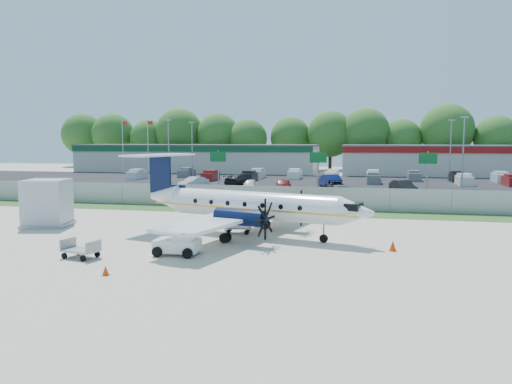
% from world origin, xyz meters
% --- Properties ---
extents(ground, '(170.00, 170.00, 0.00)m').
position_xyz_m(ground, '(0.00, 0.00, 0.00)').
color(ground, beige).
rests_on(ground, ground).
extents(grass_verge, '(170.00, 4.00, 0.02)m').
position_xyz_m(grass_verge, '(0.00, 12.00, 0.01)').
color(grass_verge, '#2D561E').
rests_on(grass_verge, ground).
extents(access_road, '(170.00, 8.00, 0.02)m').
position_xyz_m(access_road, '(0.00, 19.00, 0.01)').
color(access_road, black).
rests_on(access_road, ground).
extents(parking_lot, '(170.00, 32.00, 0.02)m').
position_xyz_m(parking_lot, '(0.00, 40.00, 0.01)').
color(parking_lot, black).
rests_on(parking_lot, ground).
extents(perimeter_fence, '(120.00, 0.06, 1.99)m').
position_xyz_m(perimeter_fence, '(0.00, 14.00, 1.00)').
color(perimeter_fence, gray).
rests_on(perimeter_fence, ground).
extents(building_west, '(46.40, 12.40, 5.24)m').
position_xyz_m(building_west, '(-24.00, 61.98, 2.63)').
color(building_west, beige).
rests_on(building_west, ground).
extents(building_east, '(44.40, 12.40, 5.24)m').
position_xyz_m(building_east, '(26.00, 61.98, 2.63)').
color(building_east, beige).
rests_on(building_east, ground).
extents(sign_left, '(1.80, 0.26, 5.00)m').
position_xyz_m(sign_left, '(-8.00, 22.91, 3.61)').
color(sign_left, gray).
rests_on(sign_left, ground).
extents(sign_mid, '(1.80, 0.26, 5.00)m').
position_xyz_m(sign_mid, '(3.00, 22.91, 3.61)').
color(sign_mid, gray).
rests_on(sign_mid, ground).
extents(sign_right, '(1.80, 0.26, 5.00)m').
position_xyz_m(sign_right, '(14.00, 22.91, 3.61)').
color(sign_right, gray).
rests_on(sign_right, ground).
extents(flagpole_west, '(1.06, 0.12, 10.00)m').
position_xyz_m(flagpole_west, '(-35.92, 55.00, 5.64)').
color(flagpole_west, white).
rests_on(flagpole_west, ground).
extents(flagpole_east, '(1.06, 0.12, 10.00)m').
position_xyz_m(flagpole_east, '(-30.92, 55.00, 5.64)').
color(flagpole_east, white).
rests_on(flagpole_east, ground).
extents(light_pole_nw, '(0.90, 0.35, 9.09)m').
position_xyz_m(light_pole_nw, '(-20.00, 38.00, 5.23)').
color(light_pole_nw, gray).
rests_on(light_pole_nw, ground).
extents(light_pole_ne, '(0.90, 0.35, 9.09)m').
position_xyz_m(light_pole_ne, '(20.00, 38.00, 5.23)').
color(light_pole_ne, gray).
rests_on(light_pole_ne, ground).
extents(light_pole_sw, '(0.90, 0.35, 9.09)m').
position_xyz_m(light_pole_sw, '(-20.00, 48.00, 5.23)').
color(light_pole_sw, gray).
rests_on(light_pole_sw, ground).
extents(light_pole_se, '(0.90, 0.35, 9.09)m').
position_xyz_m(light_pole_se, '(20.00, 48.00, 5.23)').
color(light_pole_se, gray).
rests_on(light_pole_se, ground).
extents(tree_line, '(112.00, 6.00, 14.00)m').
position_xyz_m(tree_line, '(0.00, 74.00, 0.00)').
color(tree_line, '#2A5F1C').
rests_on(tree_line, ground).
extents(aircraft, '(16.84, 16.45, 5.14)m').
position_xyz_m(aircraft, '(0.55, 1.12, 1.99)').
color(aircraft, white).
rests_on(aircraft, ground).
extents(pushback_tug, '(2.35, 1.69, 1.26)m').
position_xyz_m(pushback_tug, '(-1.78, -5.08, 0.60)').
color(pushback_tug, white).
rests_on(pushback_tug, ground).
extents(baggage_cart_near, '(1.89, 1.30, 0.92)m').
position_xyz_m(baggage_cart_near, '(-0.24, 1.58, 0.43)').
color(baggage_cart_near, gray).
rests_on(baggage_cart_near, ground).
extents(baggage_cart_far, '(2.04, 1.49, 0.97)m').
position_xyz_m(baggage_cart_far, '(-6.53, -6.90, 0.45)').
color(baggage_cart_far, gray).
rests_on(baggage_cart_far, ground).
extents(service_container, '(3.58, 3.58, 3.33)m').
position_xyz_m(service_container, '(-14.32, 1.48, 1.55)').
color(service_container, silver).
rests_on(service_container, ground).
extents(cone_nose, '(0.42, 0.42, 0.60)m').
position_xyz_m(cone_nose, '(9.47, -1.66, 0.28)').
color(cone_nose, '#DE3B07').
rests_on(cone_nose, ground).
extents(cone_port_wing, '(0.33, 0.33, 0.47)m').
position_xyz_m(cone_port_wing, '(-3.57, -9.67, 0.22)').
color(cone_port_wing, '#DE3B07').
rests_on(cone_port_wing, ground).
extents(cone_starboard_wing, '(0.38, 0.38, 0.54)m').
position_xyz_m(cone_starboard_wing, '(-0.20, 11.56, 0.25)').
color(cone_starboard_wing, '#DE3B07').
rests_on(cone_starboard_wing, ground).
extents(road_car_west, '(4.62, 2.13, 1.31)m').
position_xyz_m(road_car_west, '(-18.83, 17.70, 0.00)').
color(road_car_west, maroon).
rests_on(road_car_west, ground).
extents(road_car_mid, '(6.28, 3.89, 1.62)m').
position_xyz_m(road_car_mid, '(5.02, 20.60, 0.00)').
color(road_car_mid, '#595B5E').
rests_on(road_car_mid, ground).
extents(parked_car_a, '(3.12, 4.72, 1.47)m').
position_xyz_m(parked_car_a, '(-13.33, 29.72, 0.00)').
color(parked_car_a, silver).
rests_on(parked_car_a, ground).
extents(parked_car_b, '(1.94, 4.08, 1.35)m').
position_xyz_m(parked_car_b, '(-5.85, 29.20, 0.00)').
color(parked_car_b, beige).
rests_on(parked_car_b, ground).
extents(parked_car_c, '(2.08, 4.53, 1.50)m').
position_xyz_m(parked_car_c, '(-1.66, 28.61, 0.00)').
color(parked_car_c, maroon).
rests_on(parked_car_c, ground).
extents(parked_car_d, '(3.16, 5.07, 1.31)m').
position_xyz_m(parked_car_d, '(4.53, 29.43, 0.00)').
color(parked_car_d, black).
rests_on(parked_car_d, ground).
extents(parked_car_e, '(3.07, 5.01, 1.56)m').
position_xyz_m(parked_car_e, '(12.11, 28.89, 0.00)').
color(parked_car_e, black).
rests_on(parked_car_e, ground).
extents(parked_car_f, '(3.45, 5.62, 1.52)m').
position_xyz_m(parked_car_f, '(-8.73, 34.91, 0.00)').
color(parked_car_f, black).
rests_on(parked_car_f, ground).
extents(parked_car_g, '(3.63, 5.51, 1.72)m').
position_xyz_m(parked_car_g, '(3.33, 34.90, 0.00)').
color(parked_car_g, navy).
rests_on(parked_car_g, ground).
extents(far_parking_rows, '(56.00, 10.00, 1.60)m').
position_xyz_m(far_parking_rows, '(0.00, 45.00, 0.00)').
color(far_parking_rows, gray).
rests_on(far_parking_rows, ground).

